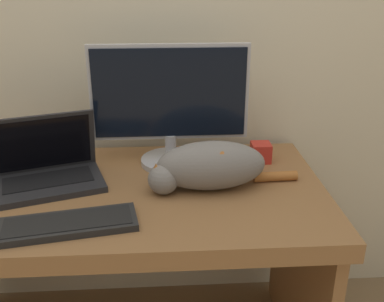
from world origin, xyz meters
TOP-DOWN VIEW (x-y plane):
  - desk at (0.00, 0.35)m, footprint 1.32×0.71m
  - monitor at (0.17, 0.54)m, footprint 0.54×0.21m
  - laptop at (-0.23, 0.40)m, footprint 0.39×0.31m
  - external_keyboard at (-0.12, 0.13)m, footprint 0.39×0.19m
  - cat at (0.28, 0.34)m, footprint 0.49×0.16m
  - small_toy at (0.49, 0.54)m, footprint 0.07×0.07m

SIDE VIEW (x-z plane):
  - desk at x=0.00m, z-range 0.20..0.91m
  - external_keyboard at x=-0.12m, z-range 0.71..0.73m
  - small_toy at x=0.49m, z-range 0.71..0.78m
  - laptop at x=-0.23m, z-range 0.64..0.87m
  - cat at x=0.28m, z-range 0.71..0.87m
  - monitor at x=0.17m, z-range 0.72..1.14m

